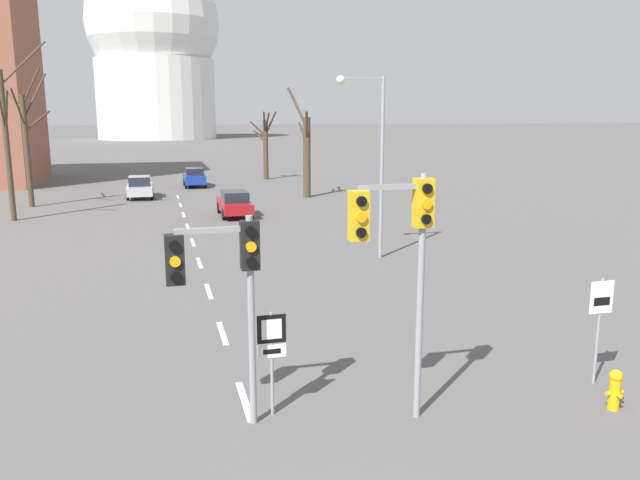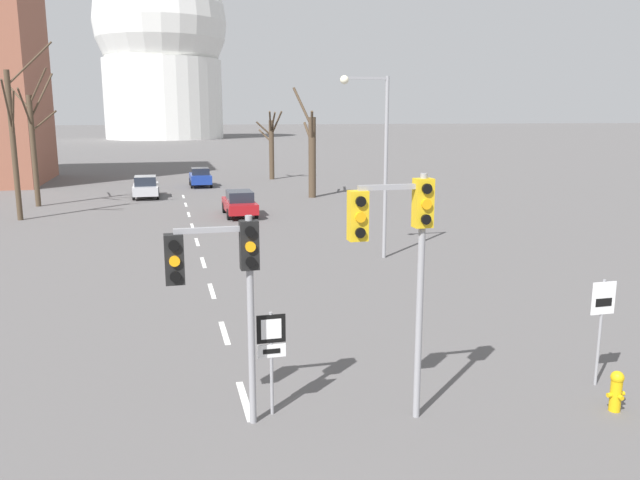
# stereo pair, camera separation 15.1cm
# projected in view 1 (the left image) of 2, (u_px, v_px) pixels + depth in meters

# --- Properties ---
(lane_stripe_1) EXTENTS (0.16, 2.00, 0.01)m
(lane_stripe_1) POSITION_uv_depth(u_px,v_px,m) (245.00, 401.00, 13.72)
(lane_stripe_1) COLOR silver
(lane_stripe_1) RESTS_ON ground_plane
(lane_stripe_2) EXTENTS (0.16, 2.00, 0.01)m
(lane_stripe_2) POSITION_uv_depth(u_px,v_px,m) (222.00, 333.00, 17.98)
(lane_stripe_2) COLOR silver
(lane_stripe_2) RESTS_ON ground_plane
(lane_stripe_3) EXTENTS (0.16, 2.00, 0.01)m
(lane_stripe_3) POSITION_uv_depth(u_px,v_px,m) (209.00, 291.00, 22.24)
(lane_stripe_3) COLOR silver
(lane_stripe_3) RESTS_ON ground_plane
(lane_stripe_4) EXTENTS (0.16, 2.00, 0.01)m
(lane_stripe_4) POSITION_uv_depth(u_px,v_px,m) (199.00, 263.00, 26.50)
(lane_stripe_4) COLOR silver
(lane_stripe_4) RESTS_ON ground_plane
(lane_stripe_5) EXTENTS (0.16, 2.00, 0.01)m
(lane_stripe_5) POSITION_uv_depth(u_px,v_px,m) (193.00, 242.00, 30.77)
(lane_stripe_5) COLOR silver
(lane_stripe_5) RESTS_ON ground_plane
(lane_stripe_6) EXTENTS (0.16, 2.00, 0.01)m
(lane_stripe_6) POSITION_uv_depth(u_px,v_px,m) (188.00, 227.00, 35.03)
(lane_stripe_6) COLOR silver
(lane_stripe_6) RESTS_ON ground_plane
(lane_stripe_7) EXTENTS (0.16, 2.00, 0.01)m
(lane_stripe_7) POSITION_uv_depth(u_px,v_px,m) (184.00, 215.00, 39.29)
(lane_stripe_7) COLOR silver
(lane_stripe_7) RESTS_ON ground_plane
(lane_stripe_8) EXTENTS (0.16, 2.00, 0.01)m
(lane_stripe_8) POSITION_uv_depth(u_px,v_px,m) (180.00, 205.00, 43.55)
(lane_stripe_8) COLOR silver
(lane_stripe_8) RESTS_ON ground_plane
(lane_stripe_9) EXTENTS (0.16, 2.00, 0.01)m
(lane_stripe_9) POSITION_uv_depth(u_px,v_px,m) (178.00, 197.00, 47.82)
(lane_stripe_9) COLOR silver
(lane_stripe_9) RESTS_ON ground_plane
(traffic_signal_centre_tall) EXTENTS (1.78, 0.34, 4.30)m
(traffic_signal_centre_tall) POSITION_uv_depth(u_px,v_px,m) (224.00, 271.00, 11.98)
(traffic_signal_centre_tall) COLOR gray
(traffic_signal_centre_tall) RESTS_ON ground_plane
(traffic_signal_near_right) EXTENTS (1.69, 0.34, 5.08)m
(traffic_signal_near_right) POSITION_uv_depth(u_px,v_px,m) (401.00, 237.00, 12.16)
(traffic_signal_near_right) COLOR gray
(traffic_signal_near_right) RESTS_ON ground_plane
(route_sign_post) EXTENTS (0.60, 0.08, 2.24)m
(route_sign_post) POSITION_uv_depth(u_px,v_px,m) (272.00, 346.00, 12.81)
(route_sign_post) COLOR gray
(route_sign_post) RESTS_ON ground_plane
(speed_limit_sign) EXTENTS (0.60, 0.08, 2.54)m
(speed_limit_sign) POSITION_uv_depth(u_px,v_px,m) (600.00, 313.00, 14.27)
(speed_limit_sign) COLOR gray
(speed_limit_sign) RESTS_ON ground_plane
(fire_hydrant) EXTENTS (0.40, 0.34, 0.89)m
(fire_hydrant) POSITION_uv_depth(u_px,v_px,m) (615.00, 388.00, 13.25)
(fire_hydrant) COLOR gold
(fire_hydrant) RESTS_ON ground_plane
(street_lamp_right) EXTENTS (2.13, 0.36, 7.77)m
(street_lamp_right) POSITION_uv_depth(u_px,v_px,m) (373.00, 148.00, 26.46)
(street_lamp_right) COLOR gray
(street_lamp_right) RESTS_ON ground_plane
(sedan_near_left) EXTENTS (1.85, 4.52, 1.58)m
(sedan_near_left) POSITION_uv_depth(u_px,v_px,m) (235.00, 203.00, 38.59)
(sedan_near_left) COLOR maroon
(sedan_near_left) RESTS_ON ground_plane
(sedan_near_right) EXTENTS (1.83, 4.01, 1.65)m
(sedan_near_right) POSITION_uv_depth(u_px,v_px,m) (194.00, 177.00, 54.35)
(sedan_near_right) COLOR navy
(sedan_near_right) RESTS_ON ground_plane
(sedan_mid_centre) EXTENTS (1.91, 4.41, 1.65)m
(sedan_mid_centre) POSITION_uv_depth(u_px,v_px,m) (140.00, 187.00, 47.07)
(sedan_mid_centre) COLOR #B7B7BC
(sedan_mid_centre) RESTS_ON ground_plane
(bare_tree_left_near) EXTENTS (3.60, 4.70, 9.24)m
(bare_tree_left_near) POSITION_uv_depth(u_px,v_px,m) (27.00, 142.00, 41.77)
(bare_tree_left_near) COLOR #473828
(bare_tree_left_near) RESTS_ON ground_plane
(bare_tree_right_near) EXTENTS (2.32, 3.15, 6.55)m
(bare_tree_right_near) POSITION_uv_depth(u_px,v_px,m) (265.00, 145.00, 60.03)
(bare_tree_right_near) COLOR #473828
(bare_tree_right_near) RESTS_ON ground_plane
(bare_tree_left_far) EXTENTS (2.62, 3.42, 10.44)m
(bare_tree_left_far) POSITION_uv_depth(u_px,v_px,m) (7.00, 140.00, 36.12)
(bare_tree_left_far) COLOR #473828
(bare_tree_left_far) RESTS_ON ground_plane
(bare_tree_right_far) EXTENTS (1.52, 2.65, 8.23)m
(bare_tree_right_far) POSITION_uv_depth(u_px,v_px,m) (306.00, 153.00, 46.86)
(bare_tree_right_far) COLOR #473828
(bare_tree_right_far) RESTS_ON ground_plane
(capitol_dome) EXTENTS (33.42, 33.42, 47.21)m
(capitol_dome) POSITION_uv_depth(u_px,v_px,m) (154.00, 48.00, 159.12)
(capitol_dome) COLOR silver
(capitol_dome) RESTS_ON ground_plane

